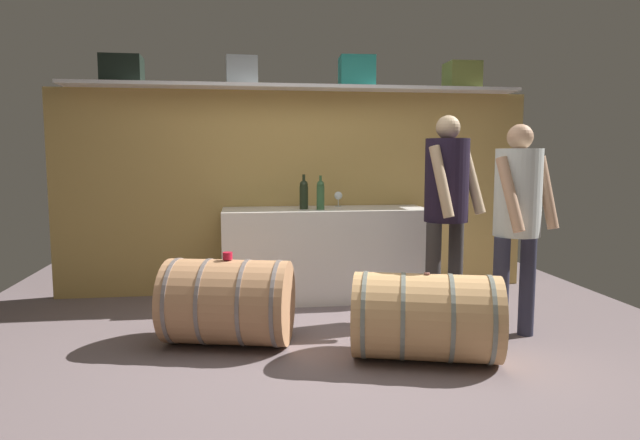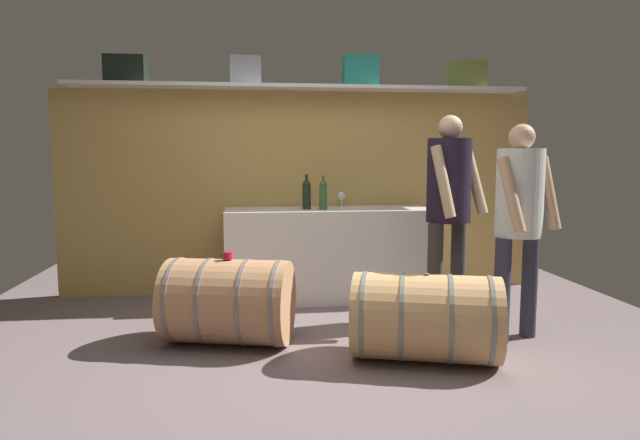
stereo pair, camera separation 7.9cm
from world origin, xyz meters
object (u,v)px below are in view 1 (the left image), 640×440
object	(u,v)px
toolcase_olive	(462,76)
wine_bottle_green	(321,194)
toolcase_grey	(242,71)
wine_glass	(338,196)
wine_barrel_far	(426,317)
work_cabinet	(325,254)
wine_bottle_dark	(304,194)
wine_barrel_near	(228,302)
winemaker_pouring	(518,209)
toolcase_teal	(357,72)
visitor_tasting	(447,196)
tasting_cup	(228,256)
toolcase_black	(122,69)

from	to	relation	value
toolcase_olive	wine_bottle_green	bearing A→B (deg)	-166.51
toolcase_grey	wine_glass	size ratio (longest dim) A/B	1.93
wine_barrel_far	toolcase_olive	bearing A→B (deg)	79.50
work_cabinet	wine_bottle_dark	bearing A→B (deg)	-170.61
toolcase_olive	wine_barrel_near	size ratio (longest dim) A/B	0.31
toolcase_grey	winemaker_pouring	bearing A→B (deg)	-42.34
toolcase_grey	wine_bottle_green	size ratio (longest dim) A/B	0.91
wine_bottle_green	wine_bottle_dark	distance (m)	0.16
wine_bottle_dark	wine_glass	distance (m)	0.41
toolcase_teal	wine_glass	distance (m)	1.19
work_cabinet	visitor_tasting	size ratio (longest dim) A/B	1.14
toolcase_teal	wine_glass	world-z (taller)	toolcase_teal
toolcase_olive	work_cabinet	size ratio (longest dim) A/B	0.16
wine_barrel_near	winemaker_pouring	xyz separation A→B (m)	(2.08, -0.17, 0.65)
tasting_cup	wine_glass	bearing A→B (deg)	52.83
wine_barrel_far	wine_barrel_near	bearing A→B (deg)	175.23
toolcase_teal	tasting_cup	size ratio (longest dim) A/B	4.73
wine_bottle_dark	wine_barrel_far	xyz separation A→B (m)	(0.62, -1.65, -0.70)
toolcase_grey	toolcase_black	bearing A→B (deg)	176.41
wine_bottle_dark	visitor_tasting	world-z (taller)	visitor_tasting
toolcase_olive	wine_barrel_near	distance (m)	3.21
tasting_cup	wine_bottle_green	bearing A→B (deg)	53.05
wine_barrel_near	tasting_cup	bearing A→B (deg)	14.28
toolcase_black	wine_barrel_far	bearing A→B (deg)	-41.03
toolcase_olive	wine_bottle_dark	xyz separation A→B (m)	(-1.58, -0.25, -1.12)
wine_barrel_near	wine_bottle_green	bearing A→B (deg)	67.25
toolcase_teal	wine_glass	bearing A→B (deg)	-164.02
toolcase_teal	wine_glass	xyz separation A→B (m)	(-0.18, -0.04, -1.18)
toolcase_black	toolcase_grey	size ratio (longest dim) A/B	1.25
wine_barrel_near	winemaker_pouring	bearing A→B (deg)	9.66
toolcase_grey	work_cabinet	distance (m)	1.86
toolcase_teal	wine_barrel_far	distance (m)	2.64
toolcase_teal	tasting_cup	bearing A→B (deg)	-127.64
wine_bottle_dark	wine_barrel_far	distance (m)	1.90
wine_barrel_far	wine_glass	bearing A→B (deg)	114.48
toolcase_grey	wine_barrel_far	distance (m)	2.88
tasting_cup	winemaker_pouring	bearing A→B (deg)	-4.62
wine_bottle_green	wine_glass	bearing A→B (deg)	51.98
toolcase_teal	wine_bottle_dark	size ratio (longest dim) A/B	1.02
wine_barrel_near	winemaker_pouring	world-z (taller)	winemaker_pouring
wine_bottle_dark	wine_barrel_near	size ratio (longest dim) A/B	0.32
wine_bottle_green	wine_barrel_far	xyz separation A→B (m)	(0.47, -1.59, -0.70)
wine_bottle_green	wine_bottle_dark	bearing A→B (deg)	155.85
toolcase_black	toolcase_teal	world-z (taller)	toolcase_teal
wine_glass	toolcase_olive	bearing A→B (deg)	1.90
toolcase_olive	wine_barrel_far	size ratio (longest dim) A/B	0.29
toolcase_teal	tasting_cup	distance (m)	2.37
toolcase_black	toolcase_olive	bearing A→B (deg)	-0.60
wine_glass	wine_barrel_near	size ratio (longest dim) A/B	0.15
wine_bottle_green	wine_bottle_dark	xyz separation A→B (m)	(-0.15, 0.07, 0.00)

